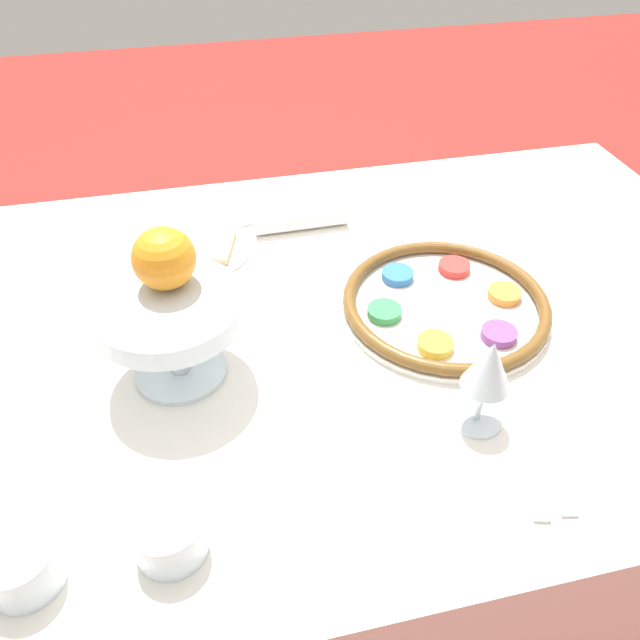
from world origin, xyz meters
TOP-DOWN VIEW (x-y plane):
  - ground_plane at (0.00, 0.00)m, footprint 8.00×8.00m
  - dining_table at (0.00, 0.00)m, footprint 1.40×0.95m
  - seder_plate at (-0.12, 0.03)m, footprint 0.32×0.32m
  - wine_glass at (-0.08, 0.25)m, footprint 0.07×0.07m
  - fruit_stand at (0.29, 0.07)m, footprint 0.20×0.20m
  - orange_fruit at (0.29, 0.04)m, footprint 0.08×0.08m
  - bread_plate at (0.23, -0.22)m, footprint 0.16×0.16m
  - napkin_roll at (0.05, -0.26)m, footprint 0.18×0.05m
  - cup_near at (0.46, 0.35)m, footprint 0.08×0.08m
  - cup_mid at (0.31, 0.34)m, footprint 0.08×0.08m
  - fork_left at (-0.15, 0.31)m, footprint 0.06×0.19m
  - fork_right at (-0.12, 0.31)m, footprint 0.07×0.19m
  - spoon at (0.07, -0.31)m, footprint 0.17×0.03m

SIDE VIEW (x-z plane):
  - ground_plane at x=0.00m, z-range 0.00..0.00m
  - dining_table at x=0.00m, z-range 0.00..0.75m
  - spoon at x=0.07m, z-range 0.75..0.76m
  - fork_left at x=-0.15m, z-range 0.75..0.76m
  - fork_right at x=-0.12m, z-range 0.75..0.76m
  - bread_plate at x=0.23m, z-range 0.75..0.77m
  - seder_plate at x=-0.12m, z-range 0.75..0.78m
  - napkin_roll at x=0.05m, z-range 0.75..0.79m
  - cup_near at x=0.46m, z-range 0.75..0.81m
  - cup_mid at x=0.31m, z-range 0.75..0.81m
  - wine_glass at x=-0.08m, z-range 0.78..0.92m
  - fruit_stand at x=0.29m, z-range 0.79..0.92m
  - orange_fruit at x=0.29m, z-range 0.88..0.97m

